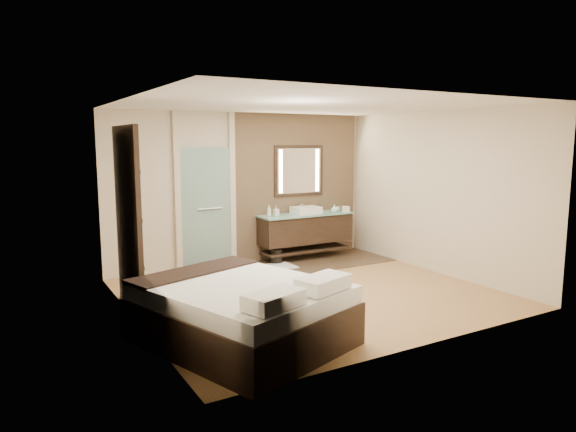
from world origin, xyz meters
TOP-DOWN VIEW (x-y plane):
  - floor at (0.00, 0.00)m, footprint 5.00×5.00m
  - tile_strip at (0.60, 1.60)m, footprint 3.80×1.30m
  - stone_wall at (1.10, 2.21)m, footprint 2.60×0.08m
  - vanity at (1.10, 1.92)m, footprint 1.85×0.55m
  - mirror_unit at (1.10, 2.16)m, footprint 1.06×0.04m
  - frosted_door at (-0.75, 2.20)m, footprint 1.10×0.12m
  - shoji_partition at (-2.43, 0.60)m, footprint 0.06×1.20m
  - bed at (-1.65, -1.16)m, footprint 2.28×2.55m
  - bath_mat at (0.25, 1.58)m, footprint 0.72×0.50m
  - waste_bin at (0.44, 1.85)m, footprint 0.27×0.27m
  - tissue_box at (1.92, 1.77)m, footprint 0.15×0.15m
  - soap_bottle_a at (0.35, 1.95)m, footprint 0.10×0.10m
  - soap_bottle_b at (0.47, 1.90)m, footprint 0.09×0.09m
  - soap_bottle_c at (1.66, 1.78)m, footprint 0.12×0.12m
  - cup at (1.80, 1.89)m, footprint 0.12×0.12m

SIDE VIEW (x-z plane):
  - floor at x=0.00m, z-range 0.00..0.00m
  - tile_strip at x=0.60m, z-range 0.00..0.01m
  - bath_mat at x=0.25m, z-range 0.01..0.03m
  - waste_bin at x=0.44m, z-range 0.00..0.27m
  - bed at x=-1.65m, z-range -0.07..0.75m
  - vanity at x=1.10m, z-range 0.14..1.02m
  - cup at x=1.80m, z-range 0.86..0.95m
  - tissue_box at x=1.92m, z-range 0.86..0.97m
  - soap_bottle_c at x=1.66m, z-range 0.86..1.01m
  - soap_bottle_b at x=0.47m, z-range 0.86..1.05m
  - soap_bottle_a at x=0.35m, z-range 0.86..1.07m
  - frosted_door at x=-0.75m, z-range -0.21..2.49m
  - shoji_partition at x=-2.43m, z-range 0.01..2.41m
  - stone_wall at x=1.10m, z-range 0.00..2.70m
  - mirror_unit at x=1.10m, z-range 1.17..2.13m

